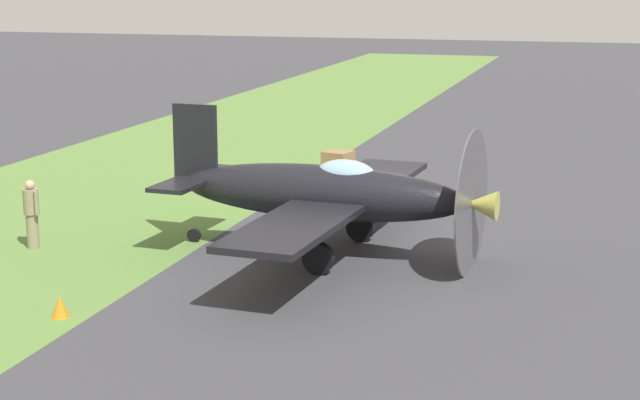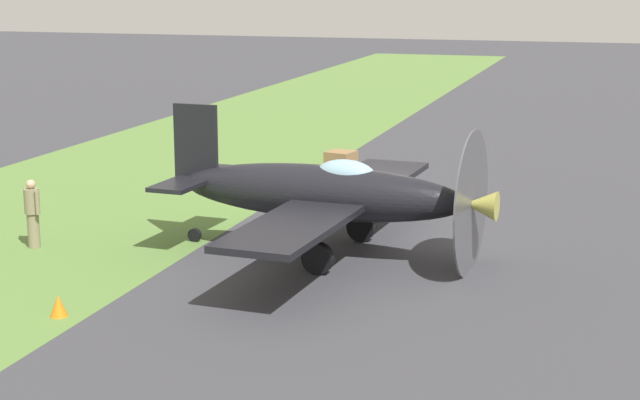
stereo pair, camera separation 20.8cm
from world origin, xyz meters
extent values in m
plane|color=#38383D|center=(0.00, 0.00, 0.00)|extent=(160.00, 160.00, 0.00)
cube|color=#567A38|center=(0.00, -9.36, 0.00)|extent=(120.00, 11.00, 0.01)
ellipsoid|color=black|center=(2.15, -0.79, 1.55)|extent=(1.79, 7.35, 1.33)
cube|color=black|center=(2.18, -0.37, 1.39)|extent=(10.37, 2.47, 0.15)
cube|color=black|center=(1.94, -4.10, 2.52)|extent=(0.18, 1.18, 2.03)
cube|color=black|center=(1.94, -4.10, 1.66)|extent=(3.48, 1.18, 0.11)
cone|color=#B7B24C|center=(2.40, 3.11, 1.55)|extent=(0.73, 0.79, 0.69)
cylinder|color=#4C4C51|center=(2.39, 2.89, 1.55)|extent=(3.42, 0.26, 3.43)
ellipsoid|color=#8CB2C6|center=(2.19, -0.15, 2.02)|extent=(0.84, 1.54, 0.75)
cylinder|color=black|center=(0.64, -0.16, 0.36)|extent=(0.28, 0.74, 0.73)
cylinder|color=black|center=(0.64, -0.16, 0.88)|extent=(0.13, 0.13, 1.03)
cylinder|color=black|center=(3.73, -0.36, 0.36)|extent=(0.28, 0.74, 0.73)
cylinder|color=black|center=(3.73, -0.36, 0.88)|extent=(0.13, 0.13, 1.03)
cylinder|color=black|center=(1.93, -4.21, 0.17)|extent=(0.15, 0.35, 0.34)
cylinder|color=#847A5B|center=(3.64, -7.80, 0.44)|extent=(0.30, 0.30, 0.88)
cylinder|color=#847A5B|center=(3.64, -7.80, 1.19)|extent=(0.38, 0.38, 0.62)
sphere|color=tan|center=(3.64, -7.80, 1.61)|extent=(0.23, 0.23, 0.23)
cylinder|color=#847A5B|center=(3.76, -7.57, 1.19)|extent=(0.11, 0.11, 0.59)
cylinder|color=#847A5B|center=(3.53, -8.03, 1.19)|extent=(0.11, 0.11, 0.59)
cube|color=olive|center=(-8.57, -3.33, 0.32)|extent=(1.08, 1.08, 0.64)
cone|color=orange|center=(8.06, -4.43, 0.22)|extent=(0.36, 0.36, 0.44)
camera|label=1|loc=(24.96, 6.01, 6.69)|focal=56.89mm
camera|label=2|loc=(24.90, 6.21, 6.69)|focal=56.89mm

